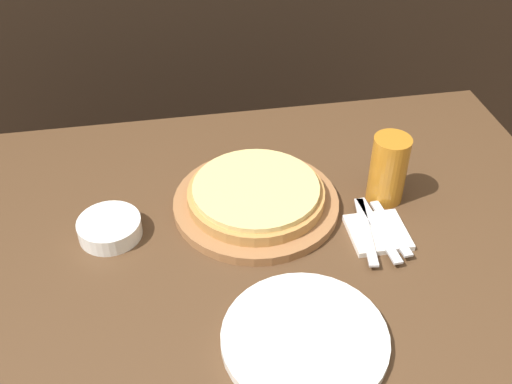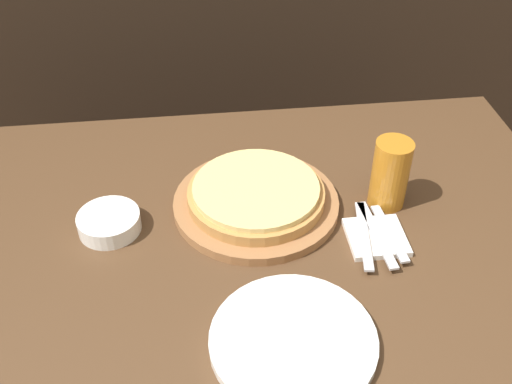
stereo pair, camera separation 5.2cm
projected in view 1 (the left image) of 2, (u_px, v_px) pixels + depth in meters
dining_table at (230, 350)px, 1.40m from camera, size 1.44×0.89×0.74m
pizza_on_board at (256, 198)px, 1.21m from camera, size 0.34×0.34×0.06m
beer_glass at (389, 167)px, 1.20m from camera, size 0.08×0.08×0.15m
dinner_plate at (305, 339)px, 0.96m from camera, size 0.27×0.27×0.02m
side_bowl at (110, 228)px, 1.15m from camera, size 0.12×0.12×0.04m
napkin_stack at (378, 233)px, 1.16m from camera, size 0.11×0.11×0.01m
fork at (366, 231)px, 1.15m from camera, size 0.05×0.19×0.00m
dinner_knife at (378, 229)px, 1.16m from camera, size 0.03×0.19×0.00m
spoon at (391, 228)px, 1.16m from camera, size 0.03×0.16×0.00m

